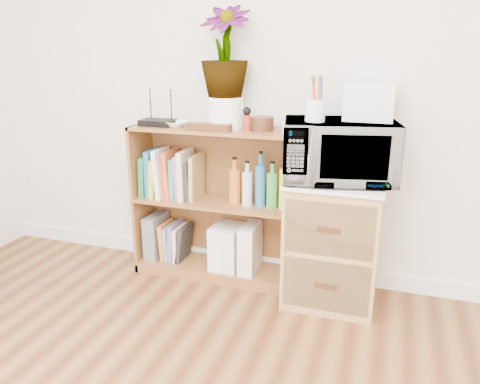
% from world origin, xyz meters
% --- Properties ---
extents(skirting_board, '(4.00, 0.02, 0.10)m').
position_xyz_m(skirting_board, '(0.00, 2.24, 0.05)').
color(skirting_board, white).
rests_on(skirting_board, ground).
extents(bookshelf, '(1.00, 0.30, 0.95)m').
position_xyz_m(bookshelf, '(-0.35, 2.10, 0.47)').
color(bookshelf, brown).
rests_on(bookshelf, ground).
extents(wicker_unit, '(0.50, 0.45, 0.70)m').
position_xyz_m(wicker_unit, '(0.40, 2.02, 0.35)').
color(wicker_unit, '#9E7542').
rests_on(wicker_unit, ground).
extents(microwave, '(0.65, 0.50, 0.32)m').
position_xyz_m(microwave, '(0.40, 2.02, 0.88)').
color(microwave, silver).
rests_on(microwave, wicker_unit).
extents(pen_cup, '(0.10, 0.10, 0.11)m').
position_xyz_m(pen_cup, '(0.28, 1.95, 1.10)').
color(pen_cup, white).
rests_on(pen_cup, microwave).
extents(small_appliance, '(0.25, 0.21, 0.20)m').
position_xyz_m(small_appliance, '(0.53, 2.09, 1.14)').
color(small_appliance, silver).
rests_on(small_appliance, microwave).
extents(router, '(0.20, 0.14, 0.04)m').
position_xyz_m(router, '(-0.70, 2.08, 0.97)').
color(router, black).
rests_on(router, bookshelf).
extents(white_bowl, '(0.13, 0.13, 0.03)m').
position_xyz_m(white_bowl, '(-0.57, 2.07, 0.97)').
color(white_bowl, white).
rests_on(white_bowl, bookshelf).
extents(plant_pot, '(0.21, 0.21, 0.18)m').
position_xyz_m(plant_pot, '(-0.27, 2.12, 1.04)').
color(plant_pot, white).
rests_on(plant_pot, bookshelf).
extents(potted_plant, '(0.28, 0.28, 0.50)m').
position_xyz_m(potted_plant, '(-0.27, 2.12, 1.38)').
color(potted_plant, '#2F6A2A').
rests_on(potted_plant, plant_pot).
extents(trinket_box, '(0.26, 0.07, 0.04)m').
position_xyz_m(trinket_box, '(-0.33, 2.00, 0.97)').
color(trinket_box, '#3D2110').
rests_on(trinket_box, bookshelf).
extents(kokeshi_doll, '(0.04, 0.04, 0.09)m').
position_xyz_m(kokeshi_doll, '(-0.12, 2.06, 1.00)').
color(kokeshi_doll, '#A42D14').
rests_on(kokeshi_doll, bookshelf).
extents(wooden_bowl, '(0.13, 0.13, 0.08)m').
position_xyz_m(wooden_bowl, '(-0.05, 2.11, 0.99)').
color(wooden_bowl, '#351E0E').
rests_on(wooden_bowl, bookshelf).
extents(paint_jars, '(0.11, 0.04, 0.06)m').
position_xyz_m(paint_jars, '(0.14, 2.01, 0.98)').
color(paint_jars, pink).
rests_on(paint_jars, bookshelf).
extents(file_box, '(0.09, 0.23, 0.29)m').
position_xyz_m(file_box, '(-0.76, 2.10, 0.21)').
color(file_box, slate).
rests_on(file_box, bookshelf).
extents(magazine_holder_left, '(0.09, 0.22, 0.28)m').
position_xyz_m(magazine_holder_left, '(-0.31, 2.09, 0.21)').
color(magazine_holder_left, white).
rests_on(magazine_holder_left, bookshelf).
extents(magazine_holder_mid, '(0.09, 0.22, 0.27)m').
position_xyz_m(magazine_holder_mid, '(-0.22, 2.09, 0.21)').
color(magazine_holder_mid, white).
rests_on(magazine_holder_mid, bookshelf).
extents(magazine_holder_right, '(0.09, 0.24, 0.30)m').
position_xyz_m(magazine_holder_right, '(-0.11, 2.09, 0.22)').
color(magazine_holder_right, white).
rests_on(magazine_holder_right, bookshelf).
extents(cookbooks, '(0.37, 0.20, 0.31)m').
position_xyz_m(cookbooks, '(-0.63, 2.10, 0.64)').
color(cookbooks, '#1B663A').
rests_on(cookbooks, bookshelf).
extents(liquor_bottles, '(0.46, 0.07, 0.32)m').
position_xyz_m(liquor_bottles, '(-0.02, 2.10, 0.64)').
color(liquor_bottles, '#C56525').
rests_on(liquor_bottles, bookshelf).
extents(lower_books, '(0.18, 0.19, 0.25)m').
position_xyz_m(lower_books, '(-0.62, 2.10, 0.19)').
color(lower_books, orange).
rests_on(lower_books, bookshelf).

